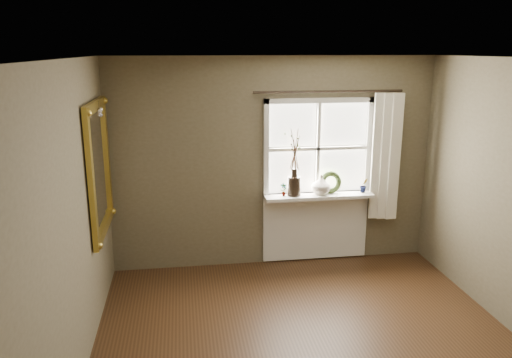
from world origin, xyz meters
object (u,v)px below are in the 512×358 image
object	(u,v)px
cream_vase	(321,185)
wreath	(331,185)
dark_jug	(294,186)
gilt_mirror	(99,168)

from	to	relation	value
cream_vase	wreath	size ratio (longest dim) A/B	0.86
dark_jug	cream_vase	xyz separation A→B (m)	(0.34, 0.00, 0.00)
gilt_mirror	cream_vase	bearing A→B (deg)	13.13
cream_vase	wreath	distance (m)	0.14
gilt_mirror	wreath	bearing A→B (deg)	13.30
dark_jug	cream_vase	size ratio (longest dim) A/B	0.98
gilt_mirror	dark_jug	bearing A→B (deg)	15.09
dark_jug	gilt_mirror	distance (m)	2.32
dark_jug	wreath	size ratio (longest dim) A/B	0.85
cream_vase	gilt_mirror	xyz separation A→B (m)	(-2.54, -0.59, 0.44)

